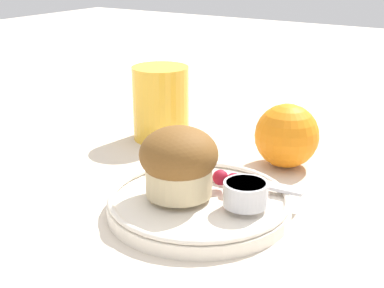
# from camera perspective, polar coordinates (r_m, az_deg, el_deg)

# --- Properties ---
(ground_plane) EXTENTS (3.00, 3.00, 0.00)m
(ground_plane) POSITION_cam_1_polar(r_m,az_deg,el_deg) (0.56, 0.28, -7.57)
(ground_plane) COLOR beige
(plate) EXTENTS (0.19, 0.19, 0.02)m
(plate) POSITION_cam_1_polar(r_m,az_deg,el_deg) (0.56, 0.71, -6.32)
(plate) COLOR silver
(plate) RESTS_ON ground_plane
(muffin) EXTENTS (0.08, 0.08, 0.07)m
(muffin) POSITION_cam_1_polar(r_m,az_deg,el_deg) (0.54, -1.64, -2.01)
(muffin) COLOR beige
(muffin) RESTS_ON plate
(cream_ramekin) EXTENTS (0.04, 0.04, 0.02)m
(cream_ramekin) POSITION_cam_1_polar(r_m,az_deg,el_deg) (0.53, 5.74, -5.18)
(cream_ramekin) COLOR silver
(cream_ramekin) RESTS_ON plate
(berry_pair) EXTENTS (0.03, 0.02, 0.02)m
(berry_pair) POSITION_cam_1_polar(r_m,az_deg,el_deg) (0.57, 3.76, -3.76)
(berry_pair) COLOR maroon
(berry_pair) RESTS_ON plate
(butter_knife) EXTENTS (0.18, 0.03, 0.00)m
(butter_knife) POSITION_cam_1_polar(r_m,az_deg,el_deg) (0.59, 3.68, -3.50)
(butter_knife) COLOR #B7B7BC
(butter_knife) RESTS_ON plate
(orange_fruit) EXTENTS (0.08, 0.08, 0.08)m
(orange_fruit) POSITION_cam_1_polar(r_m,az_deg,el_deg) (0.67, 10.06, 0.87)
(orange_fruit) COLOR orange
(orange_fruit) RESTS_ON ground_plane
(juice_glass) EXTENTS (0.08, 0.08, 0.10)m
(juice_glass) POSITION_cam_1_polar(r_m,az_deg,el_deg) (0.76, -3.35, 4.37)
(juice_glass) COLOR gold
(juice_glass) RESTS_ON ground_plane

